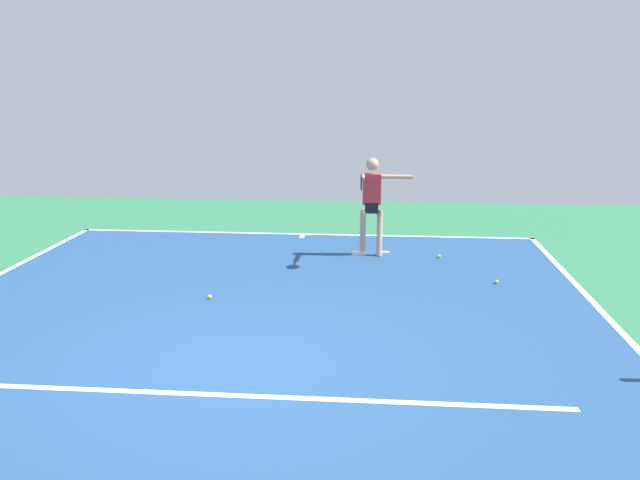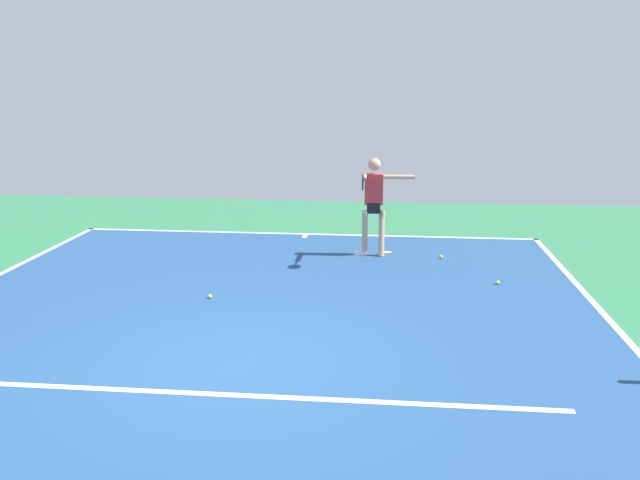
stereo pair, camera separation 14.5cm
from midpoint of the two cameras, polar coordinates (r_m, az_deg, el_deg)
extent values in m
plane|color=#2D754C|center=(8.07, -6.77, -10.44)|extent=(21.98, 21.98, 0.00)
cube|color=navy|center=(8.07, -6.77, -10.42)|extent=(9.83, 13.83, 0.00)
cube|color=white|center=(14.53, -0.91, 0.52)|extent=(9.83, 0.10, 0.01)
cube|color=white|center=(7.38, -8.13, -12.86)|extent=(7.37, 0.10, 0.01)
cube|color=white|center=(14.33, -1.00, 0.34)|extent=(0.10, 0.30, 0.01)
cylinder|color=tan|center=(12.73, 5.58, 0.58)|extent=(0.11, 0.26, 0.88)
cube|color=white|center=(12.83, 5.87, -1.16)|extent=(0.24, 0.10, 0.07)
cylinder|color=tan|center=(12.74, 4.16, 0.61)|extent=(0.11, 0.26, 0.88)
cube|color=white|center=(12.83, 3.80, -1.11)|extent=(0.24, 0.10, 0.07)
cube|color=black|center=(12.63, 4.91, 2.77)|extent=(0.25, 0.20, 0.20)
cube|color=red|center=(12.57, 4.94, 4.33)|extent=(0.34, 0.18, 0.58)
sphere|color=tan|center=(12.51, 4.99, 6.43)|extent=(0.23, 0.23, 0.23)
cylinder|color=tan|center=(12.54, 7.07, 5.35)|extent=(0.58, 0.08, 0.08)
cylinder|color=tan|center=(12.25, 4.14, 5.37)|extent=(0.08, 0.58, 0.08)
cylinder|color=black|center=(11.86, 4.07, 5.10)|extent=(0.03, 0.22, 0.03)
torus|color=black|center=(11.62, 4.02, 4.93)|extent=(0.03, 0.29, 0.29)
cylinder|color=silver|center=(11.62, 4.02, 4.93)|extent=(0.01, 0.25, 0.25)
sphere|color=#C6E53D|center=(11.36, 15.23, -3.51)|extent=(0.07, 0.07, 0.07)
sphere|color=#CCE033|center=(10.41, -8.96, -4.76)|extent=(0.07, 0.07, 0.07)
sphere|color=yellow|center=(12.76, 10.59, -1.41)|extent=(0.07, 0.07, 0.07)
camera|label=1|loc=(0.07, -89.59, 0.10)|focal=37.61mm
camera|label=2|loc=(0.07, 90.41, -0.10)|focal=37.61mm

